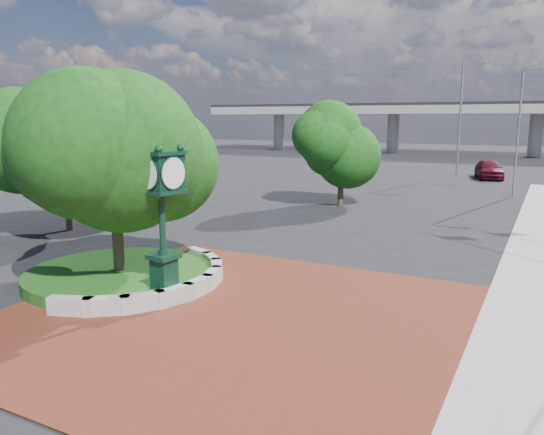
{
  "coord_description": "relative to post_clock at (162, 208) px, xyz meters",
  "views": [
    {
      "loc": [
        7.43,
        -12.62,
        5.36
      ],
      "look_at": [
        -0.05,
        1.5,
        2.35
      ],
      "focal_mm": 35.0,
      "sensor_mm": 36.0,
      "label": 1
    }
  ],
  "objects": [
    {
      "name": "grass_bed",
      "position": [
        -2.63,
        0.89,
        -2.63
      ],
      "size": [
        6.1,
        6.1,
        0.4
      ],
      "primitive_type": "cylinder",
      "color": "#1B4914",
      "rests_on": "ground"
    },
    {
      "name": "post_clock",
      "position": [
        0.0,
        0.0,
        0.0
      ],
      "size": [
        1.18,
        1.18,
        5.15
      ],
      "color": "black",
      "rests_on": "ground"
    },
    {
      "name": "tree_northwest",
      "position": [
        -10.63,
        5.89,
        1.3
      ],
      "size": [
        5.6,
        5.6,
        6.93
      ],
      "color": "#38281C",
      "rests_on": "ground"
    },
    {
      "name": "street_lamp_near",
      "position": [
        7.75,
        28.22,
        2.17
      ],
      "size": [
        1.92,
        0.35,
        8.53
      ],
      "color": "slate",
      "rests_on": "ground"
    },
    {
      "name": "plaza",
      "position": [
        2.37,
        -0.11,
        -2.81
      ],
      "size": [
        12.0,
        12.0,
        0.04
      ],
      "primitive_type": "cube",
      "color": "#612C17",
      "rests_on": "ground"
    },
    {
      "name": "parked_car",
      "position": [
        4.82,
        38.98,
        -1.98
      ],
      "size": [
        3.22,
        5.36,
        1.71
      ],
      "primitive_type": "imported",
      "rotation": [
        0.0,
        0.0,
        0.26
      ],
      "color": "#4E0B17",
      "rests_on": "ground"
    },
    {
      "name": "planter_wall",
      "position": [
        -0.34,
        0.89,
        -2.56
      ],
      "size": [
        2.96,
        6.77,
        0.54
      ],
      "color": "#9E9B93",
      "rests_on": "ground"
    },
    {
      "name": "street_lamp_far",
      "position": [
        2.09,
        40.52,
        3.27
      ],
      "size": [
        2.34,
        0.39,
        10.41
      ],
      "color": "slate",
      "rests_on": "ground"
    },
    {
      "name": "overpass",
      "position": [
        2.16,
        70.89,
        3.71
      ],
      "size": [
        90.0,
        12.0,
        7.5
      ],
      "color": "#9E9B93",
      "rests_on": "ground"
    },
    {
      "name": "ground",
      "position": [
        2.37,
        0.89,
        -2.83
      ],
      "size": [
        200.0,
        200.0,
        0.0
      ],
      "primitive_type": "plane",
      "color": "black",
      "rests_on": "ground"
    },
    {
      "name": "tree_street",
      "position": [
        -1.63,
        18.89,
        0.41
      ],
      "size": [
        4.4,
        4.4,
        5.45
      ],
      "color": "#38281C",
      "rests_on": "ground"
    },
    {
      "name": "tree_planter",
      "position": [
        -2.63,
        0.89,
        0.89
      ],
      "size": [
        5.2,
        5.2,
        6.33
      ],
      "color": "#38281C",
      "rests_on": "ground"
    }
  ]
}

